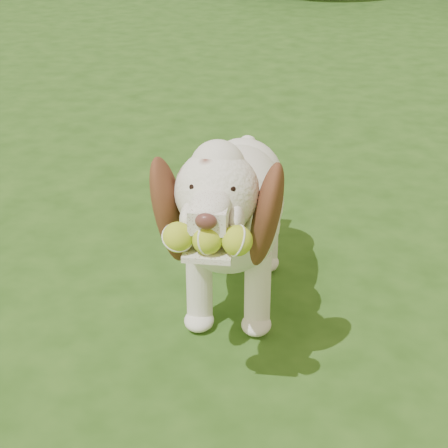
# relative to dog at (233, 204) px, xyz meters

# --- Properties ---
(ground) EXTENTS (80.00, 80.00, 0.00)m
(ground) POSITION_rel_dog_xyz_m (-0.09, -0.10, -0.47)
(ground) COLOR #234614
(ground) RESTS_ON ground
(dog) EXTENTS (0.52, 1.37, 0.89)m
(dog) POSITION_rel_dog_xyz_m (0.00, 0.00, 0.00)
(dog) COLOR white
(dog) RESTS_ON ground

